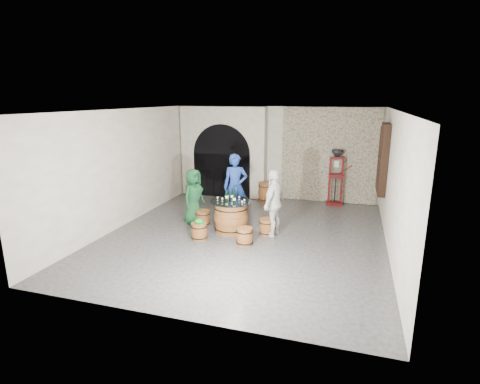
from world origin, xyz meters
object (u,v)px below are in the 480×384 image
(barrel_stool_near_left, at_px, (199,231))
(wine_bottle_right, at_px, (232,195))
(person_green, at_px, (194,196))
(barrel_stool_far, at_px, (235,213))
(person_blue, at_px, (235,187))
(barrel_stool_near_right, at_px, (245,236))
(barrel_table, at_px, (231,217))
(barrel_stool_right, at_px, (267,227))
(person_white, at_px, (274,203))
(wine_bottle_center, at_px, (234,198))
(wine_bottle_left, at_px, (227,196))
(side_barrel, at_px, (266,192))
(barrel_stool_left, at_px, (203,218))
(corking_press, at_px, (336,173))

(barrel_stool_near_left, height_order, wine_bottle_right, wine_bottle_right)
(person_green, distance_m, wine_bottle_right, 1.25)
(barrel_stool_far, relative_size, person_blue, 0.22)
(person_green, bearing_deg, barrel_stool_near_right, -106.89)
(barrel_table, xyz_separation_m, barrel_stool_right, (0.97, 0.07, -0.21))
(person_green, xyz_separation_m, person_blue, (0.99, 0.79, 0.17))
(barrel_table, bearing_deg, person_white, 4.35)
(wine_bottle_center, relative_size, wine_bottle_right, 1.00)
(wine_bottle_right, bearing_deg, wine_bottle_left, -135.85)
(wine_bottle_right, bearing_deg, person_white, -3.26)
(person_green, xyz_separation_m, side_barrel, (1.43, 2.80, -0.45))
(barrel_stool_near_left, distance_m, person_white, 2.04)
(side_barrel, bearing_deg, person_blue, -102.63)
(barrel_stool_far, xyz_separation_m, side_barrel, (0.41, 2.21, 0.13))
(wine_bottle_center, bearing_deg, barrel_stool_near_left, -138.39)
(barrel_stool_far, relative_size, wine_bottle_center, 1.31)
(side_barrel, bearing_deg, barrel_stool_near_left, -101.64)
(barrel_stool_right, xyz_separation_m, wine_bottle_left, (-1.10, -0.03, 0.77))
(barrel_stool_left, bearing_deg, wine_bottle_left, -16.16)
(barrel_stool_near_right, height_order, barrel_stool_near_left, same)
(person_blue, relative_size, wine_bottle_left, 5.92)
(side_barrel, bearing_deg, barrel_table, -93.66)
(barrel_stool_right, xyz_separation_m, wine_bottle_center, (-0.84, -0.18, 0.77))
(barrel_stool_right, relative_size, person_green, 0.27)
(wine_bottle_left, bearing_deg, barrel_stool_near_left, -120.54)
(person_white, distance_m, wine_bottle_right, 1.16)
(barrel_stool_near_left, distance_m, person_blue, 2.08)
(barrel_stool_near_left, bearing_deg, barrel_stool_far, 76.74)
(barrel_stool_right, bearing_deg, person_green, 172.62)
(wine_bottle_left, relative_size, wine_bottle_right, 1.00)
(barrel_stool_right, height_order, person_blue, person_blue)
(barrel_stool_far, xyz_separation_m, person_blue, (-0.04, 0.21, 0.75))
(person_green, xyz_separation_m, corking_press, (3.73, 3.10, 0.29))
(wine_bottle_left, height_order, wine_bottle_right, same)
(barrel_stool_near_left, bearing_deg, side_barrel, 78.36)
(wine_bottle_left, xyz_separation_m, corking_press, (2.63, 3.42, 0.10))
(barrel_stool_right, xyz_separation_m, barrel_stool_near_right, (-0.37, -0.84, 0.00))
(wine_bottle_left, bearing_deg, person_green, 163.83)
(barrel_stool_far, relative_size, corking_press, 0.23)
(barrel_table, relative_size, barrel_stool_far, 2.58)
(side_barrel, bearing_deg, wine_bottle_center, -91.34)
(barrel_stool_near_right, xyz_separation_m, wine_bottle_right, (-0.62, 0.91, 0.77))
(wine_bottle_left, bearing_deg, barrel_stool_far, 94.31)
(barrel_table, relative_size, barrel_stool_near_right, 2.58)
(wine_bottle_left, distance_m, wine_bottle_center, 0.30)
(barrel_stool_far, distance_m, barrel_stool_right, 1.46)
(barrel_table, distance_m, wine_bottle_right, 0.58)
(barrel_table, bearing_deg, wine_bottle_center, -40.78)
(barrel_stool_near_right, xyz_separation_m, corking_press, (1.90, 4.22, 0.87))
(barrel_stool_left, bearing_deg, wine_bottle_right, -7.39)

